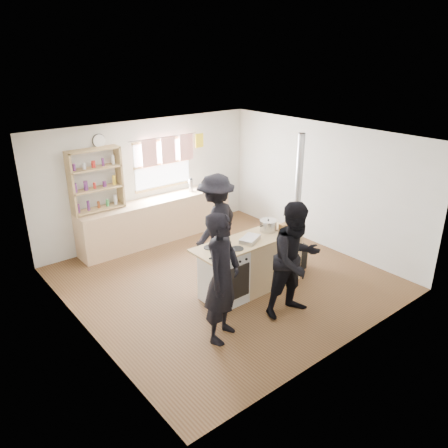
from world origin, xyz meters
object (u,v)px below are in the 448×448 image
(person_far, at_px, (216,224))
(person_near_left, at_px, (222,278))
(stockpot_stove, at_px, (221,240))
(person_near_right, at_px, (295,260))
(thermos, at_px, (191,185))
(bread_board, at_px, (285,227))
(stockpot_counter, at_px, (268,226))
(roast_tray, at_px, (250,239))
(flue_heater, at_px, (295,235))
(skillet_greens, at_px, (225,251))
(cooking_island, at_px, (251,264))

(person_far, bearing_deg, person_near_left, 31.89)
(stockpot_stove, relative_size, person_near_right, 0.13)
(thermos, height_order, bread_board, thermos)
(stockpot_counter, distance_m, person_near_right, 1.08)
(thermos, xyz_separation_m, roast_tray, (-0.82, -2.83, -0.07))
(bread_board, height_order, person_near_right, person_near_right)
(flue_heater, xyz_separation_m, person_near_right, (-1.10, -0.99, 0.24))
(stockpot_counter, bearing_deg, person_far, 118.70)
(skillet_greens, relative_size, person_far, 0.19)
(roast_tray, xyz_separation_m, person_near_right, (0.12, -0.87, -0.07))
(stockpot_stove, relative_size, stockpot_counter, 0.79)
(stockpot_counter, height_order, person_near_right, person_near_right)
(stockpot_stove, xyz_separation_m, person_near_left, (-0.67, -0.85, -0.08))
(cooking_island, height_order, bread_board, bread_board)
(flue_heater, bearing_deg, thermos, 98.49)
(bread_board, xyz_separation_m, person_near_right, (-0.66, -0.84, -0.08))
(stockpot_stove, xyz_separation_m, flue_heater, (1.67, -0.06, -0.36))
(skillet_greens, xyz_separation_m, stockpot_stove, (0.14, 0.27, 0.05))
(skillet_greens, height_order, person_far, person_far)
(stockpot_stove, bearing_deg, person_near_right, -61.80)
(cooking_island, xyz_separation_m, roast_tray, (-0.10, -0.06, 0.50))
(person_near_left, bearing_deg, cooking_island, 3.42)
(skillet_greens, bearing_deg, roast_tray, 8.47)
(thermos, bearing_deg, person_far, -112.19)
(stockpot_counter, relative_size, person_near_left, 0.16)
(skillet_greens, xyz_separation_m, roast_tray, (0.58, 0.09, 0.01))
(stockpot_counter, bearing_deg, bread_board, -30.58)
(roast_tray, distance_m, stockpot_counter, 0.54)
(cooking_island, bearing_deg, person_far, 92.28)
(roast_tray, bearing_deg, stockpot_counter, 13.37)
(thermos, relative_size, stockpot_counter, 0.94)
(flue_heater, bearing_deg, person_far, 144.13)
(cooking_island, height_order, person_near_left, person_near_left)
(bread_board, bearing_deg, person_near_left, -161.25)
(cooking_island, bearing_deg, stockpot_stove, 167.08)
(roast_tray, xyz_separation_m, bread_board, (0.78, -0.03, 0.01))
(cooking_island, xyz_separation_m, person_near_right, (0.02, -0.93, 0.43))
(flue_heater, relative_size, person_near_left, 1.34)
(cooking_island, relative_size, person_near_right, 1.10)
(bread_board, height_order, flue_heater, flue_heater)
(thermos, bearing_deg, cooking_island, -104.64)
(bread_board, relative_size, person_near_left, 0.15)
(roast_tray, relative_size, stockpot_counter, 1.48)
(person_far, bearing_deg, stockpot_counter, 96.17)
(skillet_greens, bearing_deg, person_far, 58.46)
(stockpot_counter, distance_m, flue_heater, 0.80)
(roast_tray, height_order, bread_board, bread_board)
(thermos, height_order, stockpot_stove, thermos)
(person_near_right, bearing_deg, roast_tray, 105.82)
(person_near_right, xyz_separation_m, person_far, (-0.06, 1.84, 0.01))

